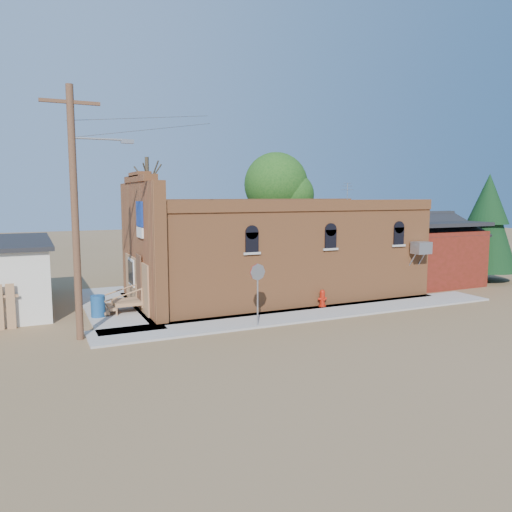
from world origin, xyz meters
name	(u,v)px	position (x,y,z in m)	size (l,w,h in m)	color
ground	(294,323)	(0.00, 0.00, 0.00)	(120.00, 120.00, 0.00)	brown
sidewalk_south	(314,314)	(1.50, 0.90, 0.04)	(19.00, 2.20, 0.08)	#9E9991
sidewalk_west	(113,307)	(-6.30, 6.00, 0.04)	(2.60, 10.00, 0.08)	#9E9991
brick_bar	(271,251)	(1.64, 5.49, 2.34)	(16.40, 7.97, 6.30)	#B26536
red_shed	(418,244)	(11.50, 5.50, 2.27)	(5.40, 6.40, 4.30)	#501B0D
utility_pole	(76,208)	(-8.14, 1.20, 4.77)	(3.12, 0.26, 9.00)	#4E2F1F
tree_bare_near	(147,183)	(-3.00, 13.00, 5.96)	(2.80, 2.80, 7.65)	#473B28
tree_leafy	(276,185)	(6.00, 13.50, 5.93)	(4.40, 4.40, 8.15)	#473B28
evergreen_tree	(488,220)	(15.50, 4.00, 3.71)	(3.60, 3.60, 6.50)	#473B28
fire_hydrant	(322,298)	(2.50, 1.80, 0.47)	(0.47, 0.46, 0.79)	#A51709
stop_sign	(258,278)	(-1.64, 0.00, 1.99)	(0.67, 0.17, 2.48)	gray
trash_barrel	(98,306)	(-7.20, 4.14, 0.54)	(0.59, 0.59, 0.91)	navy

